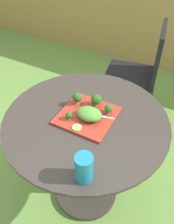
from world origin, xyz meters
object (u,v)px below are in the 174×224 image
object	(u,v)px
drinking_glass	(84,169)
fork	(97,116)
salad_plate	(88,116)
patio_chair	(142,69)

from	to	relation	value
drinking_glass	fork	size ratio (longest dim) A/B	0.87
salad_plate	fork	world-z (taller)	fork
salad_plate	fork	distance (m)	0.05
fork	drinking_glass	bearing A→B (deg)	-71.74
salad_plate	drinking_glass	xyz separation A→B (m)	(0.16, -0.33, 0.05)
salad_plate	drinking_glass	distance (m)	0.37
patio_chair	fork	size ratio (longest dim) A/B	5.84
patio_chair	salad_plate	world-z (taller)	patio_chair
fork	patio_chair	bearing A→B (deg)	92.00
patio_chair	drinking_glass	size ratio (longest dim) A/B	6.75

